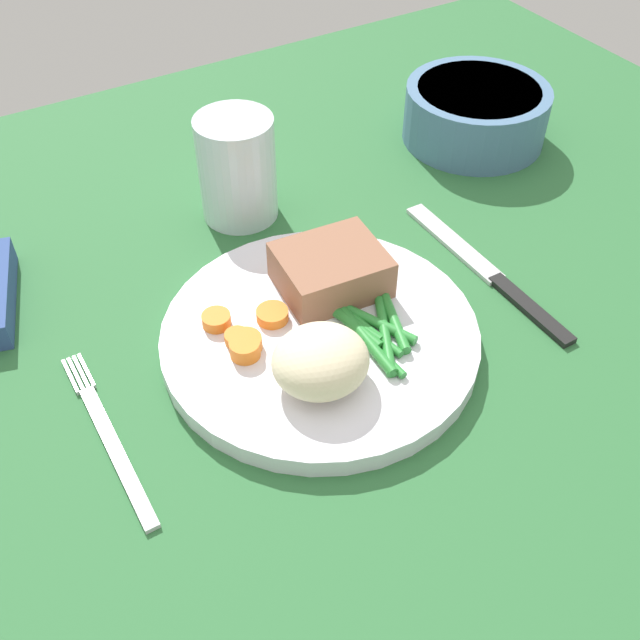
% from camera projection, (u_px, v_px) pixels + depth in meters
% --- Properties ---
extents(dining_table, '(1.20, 0.90, 0.02)m').
position_uv_depth(dining_table, '(274.00, 342.00, 0.59)').
color(dining_table, '#2D6B38').
rests_on(dining_table, ground).
extents(dinner_plate, '(0.24, 0.24, 0.02)m').
position_uv_depth(dinner_plate, '(320.00, 337.00, 0.57)').
color(dinner_plate, white).
rests_on(dinner_plate, dining_table).
extents(meat_portion, '(0.09, 0.08, 0.03)m').
position_uv_depth(meat_portion, '(331.00, 270.00, 0.59)').
color(meat_portion, '#936047').
rests_on(meat_portion, dinner_plate).
extents(mashed_potatoes, '(0.07, 0.07, 0.04)m').
position_uv_depth(mashed_potatoes, '(325.00, 359.00, 0.51)').
color(mashed_potatoes, beige).
rests_on(mashed_potatoes, dinner_plate).
extents(carrot_slices, '(0.06, 0.06, 0.01)m').
position_uv_depth(carrot_slices, '(245.00, 334.00, 0.55)').
color(carrot_slices, orange).
rests_on(carrot_slices, dinner_plate).
extents(green_beans, '(0.06, 0.10, 0.01)m').
position_uv_depth(green_beans, '(370.00, 327.00, 0.56)').
color(green_beans, '#2D8C38').
rests_on(green_beans, dinner_plate).
extents(fork, '(0.01, 0.17, 0.00)m').
position_uv_depth(fork, '(108.00, 436.00, 0.51)').
color(fork, silver).
rests_on(fork, dining_table).
extents(knife, '(0.02, 0.20, 0.01)m').
position_uv_depth(knife, '(488.00, 273.00, 0.63)').
color(knife, black).
rests_on(knife, dining_table).
extents(water_glass, '(0.07, 0.07, 0.10)m').
position_uv_depth(water_glass, '(238.00, 175.00, 0.66)').
color(water_glass, silver).
rests_on(water_glass, dining_table).
extents(salad_bowl, '(0.15, 0.15, 0.06)m').
position_uv_depth(salad_bowl, '(476.00, 111.00, 0.77)').
color(salad_bowl, '#4C7299').
rests_on(salad_bowl, dining_table).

